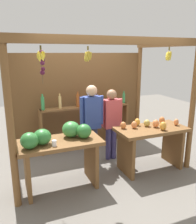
# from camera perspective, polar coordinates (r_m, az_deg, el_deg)

# --- Properties ---
(ground_plane) EXTENTS (12.00, 12.00, 0.00)m
(ground_plane) POSITION_cam_1_polar(r_m,az_deg,el_deg) (4.91, -0.83, -11.80)
(ground_plane) COLOR slate
(ground_plane) RESTS_ON ground
(market_stall) EXTENTS (3.25, 1.98, 2.40)m
(market_stall) POSITION_cam_1_polar(r_m,az_deg,el_deg) (4.88, -2.82, 5.24)
(market_stall) COLOR brown
(market_stall) RESTS_ON ground
(fruit_counter_left) EXTENTS (1.32, 0.64, 1.08)m
(fruit_counter_left) POSITION_cam_1_polar(r_m,az_deg,el_deg) (3.76, -9.52, -8.35)
(fruit_counter_left) COLOR brown
(fruit_counter_left) RESTS_ON ground
(fruit_counter_right) EXTENTS (1.32, 0.64, 0.97)m
(fruit_counter_right) POSITION_cam_1_polar(r_m,az_deg,el_deg) (4.48, 12.84, -6.25)
(fruit_counter_right) COLOR brown
(fruit_counter_right) RESTS_ON ground
(bottle_shelf_unit) EXTENTS (2.09, 0.22, 1.34)m
(bottle_shelf_unit) POSITION_cam_1_polar(r_m,az_deg,el_deg) (5.26, -3.06, -0.70)
(bottle_shelf_unit) COLOR brown
(bottle_shelf_unit) RESTS_ON ground
(vendor_man) EXTENTS (0.48, 0.21, 1.58)m
(vendor_man) POSITION_cam_1_polar(r_m,az_deg,el_deg) (4.48, -1.54, -1.44)
(vendor_man) COLOR #373B57
(vendor_man) RESTS_ON ground
(vendor_woman) EXTENTS (0.48, 0.20, 1.47)m
(vendor_woman) POSITION_cam_1_polar(r_m,az_deg,el_deg) (4.69, 3.29, -1.69)
(vendor_woman) COLOR #3D3871
(vendor_woman) RESTS_ON ground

